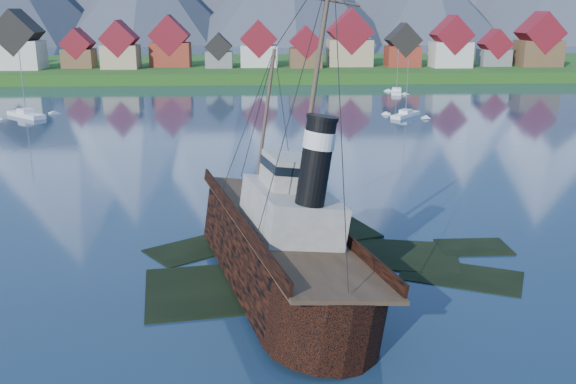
{
  "coord_description": "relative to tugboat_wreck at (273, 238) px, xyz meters",
  "views": [
    {
      "loc": [
        -3.92,
        -46.19,
        19.92
      ],
      "look_at": [
        -1.09,
        6.0,
        5.0
      ],
      "focal_mm": 40.0,
      "sensor_mm": 36.0,
      "label": 1
    }
  ],
  "objects": [
    {
      "name": "ground",
      "position": [
        2.55,
        -0.07,
        -3.08
      ],
      "size": [
        1400.0,
        1400.0,
        0.0
      ],
      "primitive_type": "plane",
      "color": "#182C44",
      "rests_on": "ground"
    },
    {
      "name": "shoal",
      "position": [
        4.33,
        2.08,
        -3.43
      ],
      "size": [
        31.71,
        21.24,
        1.14
      ],
      "color": "black",
      "rests_on": "ground"
    },
    {
      "name": "shore_bank",
      "position": [
        2.55,
        169.93,
        -3.08
      ],
      "size": [
        600.0,
        80.0,
        3.2
      ],
      "primitive_type": "cube",
      "color": "#1D4112",
      "rests_on": "ground"
    },
    {
      "name": "seawall",
      "position": [
        2.55,
        131.93,
        -3.08
      ],
      "size": [
        600.0,
        2.5,
        2.0
      ],
      "primitive_type": "cube",
      "color": "#3F3D38",
      "rests_on": "ground"
    },
    {
      "name": "town",
      "position": [
        -30.57,
        152.11,
        5.9
      ],
      "size": [
        250.96,
        16.69,
        17.3
      ],
      "color": "maroon",
      "rests_on": "ground"
    },
    {
      "name": "tugboat_wreck",
      "position": [
        0.0,
        0.0,
        0.0
      ],
      "size": [
        7.19,
        30.99,
        24.56
      ],
      "rotation": [
        0.0,
        0.15,
        0.24
      ],
      "color": "black",
      "rests_on": "ground"
    },
    {
      "name": "sailboat_c",
      "position": [
        -45.05,
        78.78,
        -2.79
      ],
      "size": [
        9.14,
        8.82,
        13.1
      ],
      "rotation": [
        0.0,
        0.0,
        0.82
      ],
      "color": "white",
      "rests_on": "ground"
    },
    {
      "name": "sailboat_d",
      "position": [
        27.94,
        75.09,
        -2.82
      ],
      "size": [
        6.97,
        7.75,
        11.41
      ],
      "rotation": [
        0.0,
        0.0,
        -0.7
      ],
      "color": "white",
      "rests_on": "ground"
    },
    {
      "name": "sailboat_e",
      "position": [
        34.02,
        110.95,
        -2.84
      ],
      "size": [
        4.46,
        9.89,
        11.13
      ],
      "rotation": [
        0.0,
        0.0,
        -0.22
      ],
      "color": "white",
      "rests_on": "ground"
    }
  ]
}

